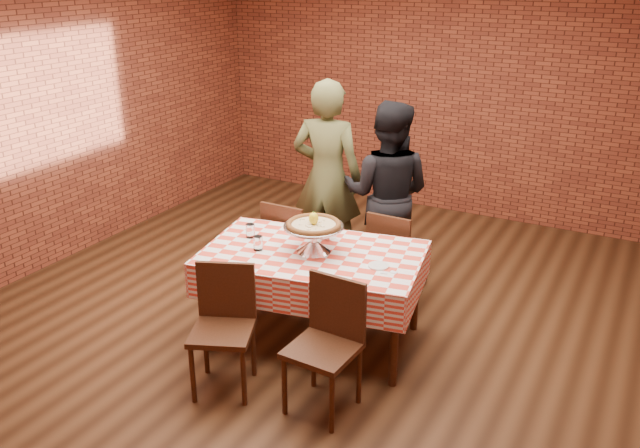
# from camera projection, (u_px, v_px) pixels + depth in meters

# --- Properties ---
(ground) EXTENTS (6.00, 6.00, 0.00)m
(ground) POSITION_uv_depth(u_px,v_px,m) (312.00, 314.00, 5.64)
(ground) COLOR black
(ground) RESTS_ON ground
(back_wall) EXTENTS (5.50, 0.00, 5.50)m
(back_wall) POSITION_uv_depth(u_px,v_px,m) (439.00, 87.00, 7.55)
(back_wall) COLOR maroon
(back_wall) RESTS_ON ground
(table) EXTENTS (1.76, 1.24, 0.75)m
(table) POSITION_uv_depth(u_px,v_px,m) (313.00, 297.00, 5.14)
(table) COLOR #3E2011
(table) RESTS_ON ground
(tablecloth) EXTENTS (1.80, 1.28, 0.28)m
(tablecloth) POSITION_uv_depth(u_px,v_px,m) (313.00, 268.00, 5.04)
(tablecloth) COLOR #E3432E
(tablecloth) RESTS_ON table
(pizza_stand) EXTENTS (0.51, 0.51, 0.21)m
(pizza_stand) POSITION_uv_depth(u_px,v_px,m) (314.00, 239.00, 4.96)
(pizza_stand) COLOR silver
(pizza_stand) RESTS_ON tablecloth
(pizza) EXTENTS (0.45, 0.45, 0.03)m
(pizza) POSITION_uv_depth(u_px,v_px,m) (314.00, 225.00, 4.92)
(pizza) COLOR beige
(pizza) RESTS_ON pizza_stand
(lemon) EXTENTS (0.08, 0.08, 0.09)m
(lemon) POSITION_uv_depth(u_px,v_px,m) (314.00, 218.00, 4.90)
(lemon) COLOR yellow
(lemon) RESTS_ON pizza
(water_glass_left) EXTENTS (0.08, 0.08, 0.11)m
(water_glass_left) POSITION_uv_depth(u_px,v_px,m) (258.00, 243.00, 5.01)
(water_glass_left) COLOR white
(water_glass_left) RESTS_ON tablecloth
(water_glass_right) EXTENTS (0.08, 0.08, 0.11)m
(water_glass_right) POSITION_uv_depth(u_px,v_px,m) (250.00, 231.00, 5.23)
(water_glass_right) COLOR white
(water_glass_right) RESTS_ON tablecloth
(side_plate) EXTENTS (0.17, 0.17, 0.01)m
(side_plate) POSITION_uv_depth(u_px,v_px,m) (378.00, 266.00, 4.75)
(side_plate) COLOR white
(side_plate) RESTS_ON tablecloth
(sweetener_packet_a) EXTENTS (0.06, 0.05, 0.00)m
(sweetener_packet_a) POSITION_uv_depth(u_px,v_px,m) (384.00, 273.00, 4.66)
(sweetener_packet_a) COLOR white
(sweetener_packet_a) RESTS_ON tablecloth
(sweetener_packet_b) EXTENTS (0.05, 0.04, 0.00)m
(sweetener_packet_b) POSITION_uv_depth(u_px,v_px,m) (394.00, 272.00, 4.66)
(sweetener_packet_b) COLOR white
(sweetener_packet_b) RESTS_ON tablecloth
(condiment_caddy) EXTENTS (0.12, 0.11, 0.15)m
(condiment_caddy) POSITION_uv_depth(u_px,v_px,m) (328.00, 229.00, 5.20)
(condiment_caddy) COLOR silver
(condiment_caddy) RESTS_ON tablecloth
(chair_near_left) EXTENTS (0.53, 0.53, 0.89)m
(chair_near_left) POSITION_uv_depth(u_px,v_px,m) (222.00, 333.00, 4.51)
(chair_near_left) COLOR #3E2011
(chair_near_left) RESTS_ON ground
(chair_near_right) EXTENTS (0.44, 0.44, 0.90)m
(chair_near_right) POSITION_uv_depth(u_px,v_px,m) (322.00, 350.00, 4.30)
(chair_near_right) COLOR #3E2011
(chair_near_right) RESTS_ON ground
(chair_far_left) EXTENTS (0.41, 0.41, 0.89)m
(chair_far_left) POSITION_uv_depth(u_px,v_px,m) (293.00, 246.00, 5.87)
(chair_far_left) COLOR #3E2011
(chair_far_left) RESTS_ON ground
(chair_far_right) EXTENTS (0.39, 0.39, 0.86)m
(chair_far_right) POSITION_uv_depth(u_px,v_px,m) (395.00, 257.00, 5.69)
(chair_far_right) COLOR #3E2011
(chair_far_right) RESTS_ON ground
(diner_olive) EXTENTS (0.73, 0.54, 1.84)m
(diner_olive) POSITION_uv_depth(u_px,v_px,m) (327.00, 178.00, 6.16)
(diner_olive) COLOR #50522C
(diner_olive) RESTS_ON ground
(diner_black) EXTENTS (0.92, 0.77, 1.69)m
(diner_black) POSITION_uv_depth(u_px,v_px,m) (387.00, 194.00, 5.95)
(diner_black) COLOR black
(diner_black) RESTS_ON ground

